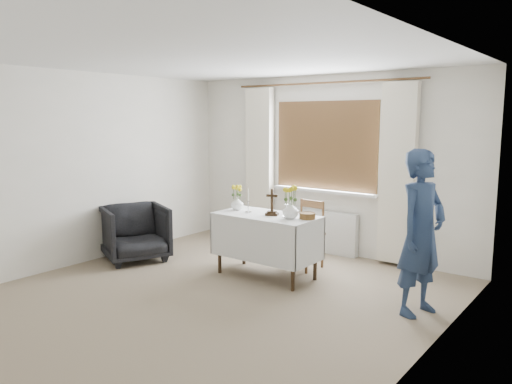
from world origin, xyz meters
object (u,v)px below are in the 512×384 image
person (421,233)px  flower_vase_left (237,203)px  flower_vase_right (291,210)px  wooden_chair (304,235)px  armchair (135,233)px  altar_table (266,246)px  wooden_cross (272,202)px

person → flower_vase_left: 2.35m
flower_vase_left → flower_vase_right: 0.84m
wooden_chair → armchair: size_ratio=1.05×
armchair → flower_vase_left: (1.34, 0.53, 0.47)m
flower_vase_left → flower_vase_right: bearing=-3.4°
altar_table → flower_vase_right: flower_vase_right is taller
armchair → flower_vase_left: bearing=-44.2°
wooden_chair → person: size_ratio=0.54×
altar_table → flower_vase_right: 0.59m
altar_table → armchair: (-1.83, -0.50, -0.01)m
armchair → person: bearing=-58.4°
wooden_chair → wooden_cross: 0.76m
wooden_cross → wooden_chair: bearing=59.2°
flower_vase_left → person: bearing=-1.3°
armchair → flower_vase_right: flower_vase_right is taller
wooden_chair → person: 1.84m
person → flower_vase_right: size_ratio=8.27×
person → flower_vase_left: (-2.35, 0.05, 0.04)m
altar_table → wooden_chair: wooden_chair is taller
wooden_chair → armchair: bearing=-147.0°
altar_table → person: bearing=-0.6°
wooden_cross → flower_vase_left: (-0.56, 0.03, -0.07)m
person → flower_vase_left: size_ratio=9.70×
wooden_cross → flower_vase_left: size_ratio=1.89×
wooden_chair → flower_vase_left: bearing=-135.7°
wooden_cross → flower_vase_right: (0.27, -0.02, -0.06)m
flower_vase_right → wooden_chair: bearing=107.2°
altar_table → armchair: altar_table is taller
armchair → person: 3.75m
wooden_cross → altar_table: bearing=161.5°
wooden_chair → flower_vase_left: flower_vase_left is taller
flower_vase_right → altar_table: bearing=177.7°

